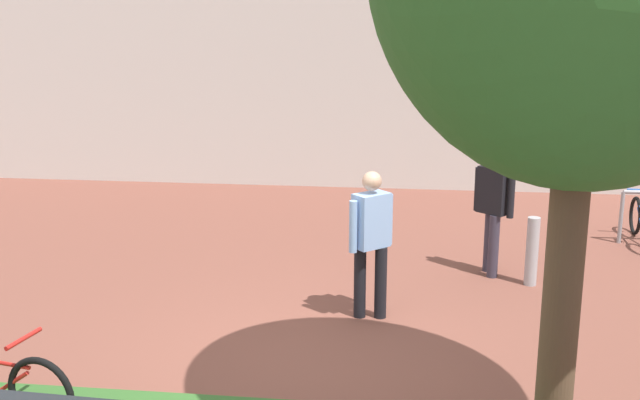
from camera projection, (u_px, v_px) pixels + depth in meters
name	position (u px, v px, depth m)	size (l,w,h in m)	color
ground_plane	(309.00, 366.00, 7.66)	(60.00, 60.00, 0.00)	brown
bollard_steel	(532.00, 251.00, 9.83)	(0.16, 0.16, 0.90)	#ADADB2
person_shirt_blue	(371.00, 235.00, 8.66)	(0.47, 0.45, 1.72)	black
person_suited_dark	(494.00, 203.00, 10.11)	(0.49, 0.44, 1.72)	#383342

